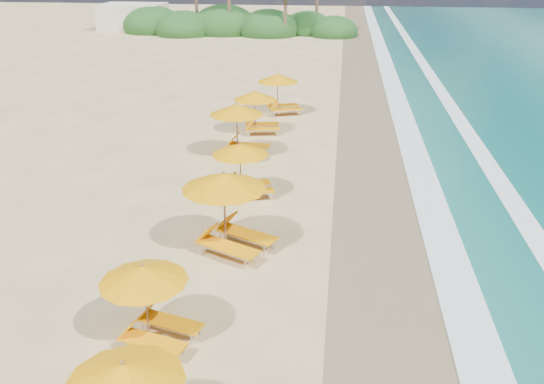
% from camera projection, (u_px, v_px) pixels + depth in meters
% --- Properties ---
extents(ground, '(160.00, 160.00, 0.00)m').
position_uv_depth(ground, '(272.00, 225.00, 18.97)').
color(ground, '#DBBD81').
rests_on(ground, ground).
extents(wet_sand, '(4.00, 160.00, 0.01)m').
position_uv_depth(wet_sand, '(393.00, 231.00, 18.51)').
color(wet_sand, olive).
rests_on(wet_sand, ground).
extents(surf_foam, '(4.00, 160.00, 0.01)m').
position_uv_depth(surf_foam, '(479.00, 236.00, 18.20)').
color(surf_foam, white).
rests_on(surf_foam, ground).
extents(station_2, '(2.56, 2.48, 2.06)m').
position_uv_depth(station_2, '(152.00, 300.00, 12.90)').
color(station_2, olive).
rests_on(station_2, ground).
extents(station_3, '(3.38, 3.36, 2.57)m').
position_uv_depth(station_3, '(230.00, 207.00, 16.82)').
color(station_3, olive).
rests_on(station_3, ground).
extents(station_4, '(2.70, 2.64, 2.12)m').
position_uv_depth(station_4, '(245.00, 166.00, 20.73)').
color(station_4, olive).
rests_on(station_4, ground).
extents(station_5, '(2.78, 2.61, 2.42)m').
position_uv_depth(station_5, '(241.00, 127.00, 24.77)').
color(station_5, olive).
rests_on(station_5, ground).
extents(station_6, '(2.60, 2.48, 2.18)m').
position_uv_depth(station_6, '(258.00, 109.00, 27.99)').
color(station_6, olive).
rests_on(station_6, ground).
extents(station_7, '(2.97, 2.92, 2.32)m').
position_uv_depth(station_7, '(281.00, 91.00, 31.26)').
color(station_7, olive).
rests_on(station_7, ground).
extents(treeline, '(25.80, 8.80, 9.74)m').
position_uv_depth(treeline, '(233.00, 24.00, 61.20)').
color(treeline, '#163D14').
rests_on(treeline, ground).
extents(beach_building, '(7.00, 5.00, 2.80)m').
position_uv_depth(beach_building, '(133.00, 17.00, 64.68)').
color(beach_building, beige).
rests_on(beach_building, ground).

